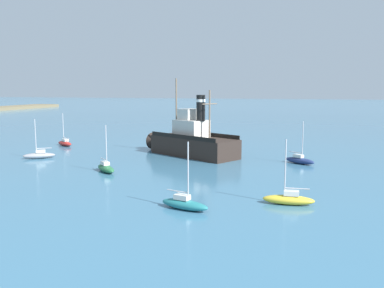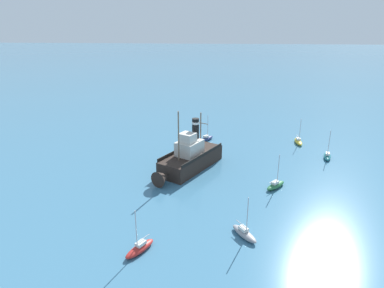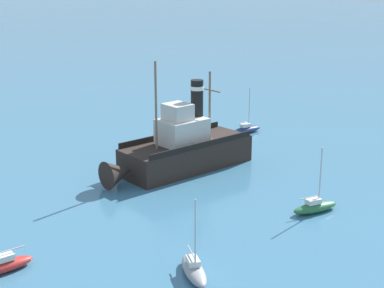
{
  "view_description": "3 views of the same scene",
  "coord_description": "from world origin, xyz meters",
  "px_view_note": "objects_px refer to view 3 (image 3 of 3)",
  "views": [
    {
      "loc": [
        -49.02,
        -13.49,
        8.56
      ],
      "look_at": [
        -2.47,
        0.08,
        1.95
      ],
      "focal_mm": 38.0,
      "sensor_mm": 36.0,
      "label": 1
    },
    {
      "loc": [
        -3.69,
        50.27,
        22.07
      ],
      "look_at": [
        0.51,
        -0.87,
        3.42
      ],
      "focal_mm": 32.0,
      "sensor_mm": 36.0,
      "label": 2
    },
    {
      "loc": [
        -17.23,
        47.01,
        17.02
      ],
      "look_at": [
        -1.2,
        3.88,
        3.31
      ],
      "focal_mm": 55.0,
      "sensor_mm": 36.0,
      "label": 3
    }
  ],
  "objects_px": {
    "sailboat_grey": "(194,270)",
    "old_tugboat": "(181,150)",
    "sailboat_navy": "(247,129)",
    "sailboat_red": "(2,265)",
    "sailboat_green": "(315,207)"
  },
  "relations": [
    {
      "from": "sailboat_grey",
      "to": "old_tugboat",
      "type": "bearing_deg",
      "value": -66.44
    },
    {
      "from": "sailboat_navy",
      "to": "sailboat_grey",
      "type": "distance_m",
      "value": 31.51
    },
    {
      "from": "old_tugboat",
      "to": "sailboat_red",
      "type": "distance_m",
      "value": 21.05
    },
    {
      "from": "sailboat_green",
      "to": "sailboat_red",
      "type": "bearing_deg",
      "value": 44.22
    },
    {
      "from": "old_tugboat",
      "to": "sailboat_red",
      "type": "bearing_deg",
      "value": 81.42
    },
    {
      "from": "old_tugboat",
      "to": "sailboat_grey",
      "type": "bearing_deg",
      "value": 113.56
    },
    {
      "from": "old_tugboat",
      "to": "sailboat_grey",
      "type": "height_order",
      "value": "old_tugboat"
    },
    {
      "from": "old_tugboat",
      "to": "sailboat_grey",
      "type": "relative_size",
      "value": 2.9
    },
    {
      "from": "sailboat_green",
      "to": "sailboat_navy",
      "type": "xyz_separation_m",
      "value": [
        10.41,
        -19.19,
        0.0
      ]
    },
    {
      "from": "sailboat_navy",
      "to": "sailboat_grey",
      "type": "height_order",
      "value": "same"
    },
    {
      "from": "sailboat_green",
      "to": "sailboat_navy",
      "type": "relative_size",
      "value": 1.0
    },
    {
      "from": "sailboat_grey",
      "to": "sailboat_red",
      "type": "bearing_deg",
      "value": 17.92
    },
    {
      "from": "sailboat_red",
      "to": "sailboat_grey",
      "type": "distance_m",
      "value": 11.23
    },
    {
      "from": "sailboat_green",
      "to": "sailboat_red",
      "type": "height_order",
      "value": "same"
    },
    {
      "from": "sailboat_red",
      "to": "sailboat_grey",
      "type": "height_order",
      "value": "same"
    }
  ]
}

